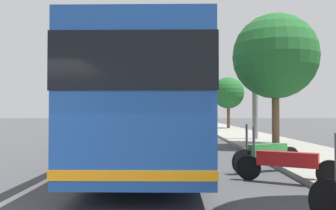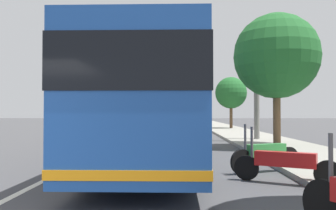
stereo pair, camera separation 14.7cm
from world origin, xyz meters
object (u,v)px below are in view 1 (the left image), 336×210
at_px(roadside_tree_mid_block, 275,56).
at_px(car_oncoming, 94,127).
at_px(utility_pole, 255,85).
at_px(coach_bus, 154,103).
at_px(roadside_tree_far_block, 228,93).
at_px(motorcycle_mid_row, 287,163).
at_px(car_ahead_same_lane, 166,120).
at_px(motorcycle_nearest_curb, 267,154).

bearing_deg(roadside_tree_mid_block, car_oncoming, 61.02).
height_order(car_oncoming, utility_pole, utility_pole).
bearing_deg(coach_bus, roadside_tree_far_block, -13.77).
relative_size(motorcycle_mid_row, car_ahead_same_lane, 0.50).
relative_size(car_oncoming, utility_pole, 0.75).
bearing_deg(motorcycle_mid_row, motorcycle_nearest_curb, -60.17).
distance_m(coach_bus, utility_pole, 10.20).
bearing_deg(roadside_tree_mid_block, car_ahead_same_lane, 11.12).
bearing_deg(car_ahead_same_lane, utility_pole, -168.55).
xyz_separation_m(motorcycle_mid_row, motorcycle_nearest_curb, (1.53, 0.04, 0.02)).
relative_size(roadside_tree_mid_block, roadside_tree_far_block, 1.21).
distance_m(motorcycle_nearest_curb, car_oncoming, 14.01).
bearing_deg(roadside_tree_far_block, motorcycle_mid_row, 174.30).
bearing_deg(car_ahead_same_lane, car_oncoming, 169.68).
bearing_deg(motorcycle_mid_row, utility_pole, -71.04).
distance_m(car_ahead_same_lane, utility_pole, 25.31).
height_order(motorcycle_mid_row, motorcycle_nearest_curb, motorcycle_nearest_curb).
relative_size(motorcycle_mid_row, car_oncoming, 0.44).
bearing_deg(utility_pole, motorcycle_nearest_curb, 169.16).
bearing_deg(utility_pole, car_oncoming, 81.05).
bearing_deg(car_ahead_same_lane, coach_bus, 179.61).
relative_size(coach_bus, motorcycle_nearest_curb, 5.93).
bearing_deg(motorcycle_nearest_curb, car_oncoming, -85.56).
distance_m(roadside_tree_mid_block, roadside_tree_far_block, 18.26).
relative_size(motorcycle_nearest_curb, roadside_tree_mid_block, 0.33).
distance_m(roadside_tree_mid_block, utility_pole, 3.85).
distance_m(coach_bus, roadside_tree_far_block, 24.04).
bearing_deg(coach_bus, car_ahead_same_lane, 0.78).
relative_size(roadside_tree_mid_block, utility_pole, 0.97).
distance_m(motorcycle_mid_row, roadside_tree_far_block, 26.91).
distance_m(coach_bus, motorcycle_mid_row, 4.75).
distance_m(coach_bus, motorcycle_nearest_curb, 3.80).
distance_m(car_oncoming, car_ahead_same_lane, 23.45).
bearing_deg(roadside_tree_far_block, car_oncoming, 142.82).
xyz_separation_m(motorcycle_mid_row, roadside_tree_far_block, (26.61, -2.66, 3.01)).
relative_size(coach_bus, motorcycle_mid_row, 5.73).
bearing_deg(roadside_tree_mid_block, utility_pole, 1.55).
height_order(car_ahead_same_lane, roadside_tree_mid_block, roadside_tree_mid_block).
distance_m(motorcycle_nearest_curb, utility_pole, 11.06).
height_order(motorcycle_nearest_curb, roadside_tree_far_block, roadside_tree_far_block).
relative_size(coach_bus, roadside_tree_mid_block, 1.96).
bearing_deg(motorcycle_nearest_curb, roadside_tree_far_block, -122.71).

